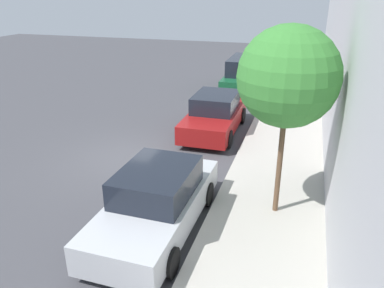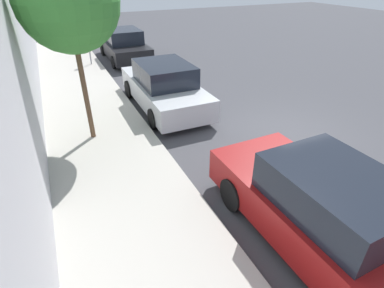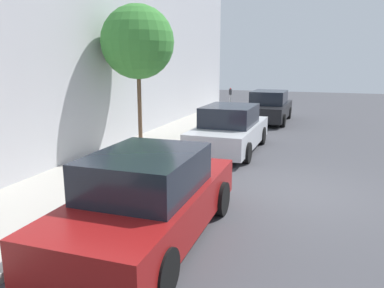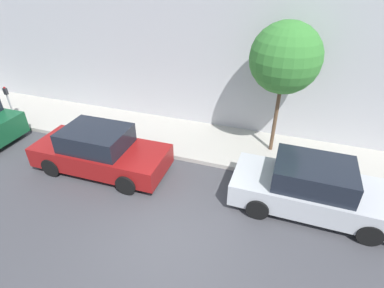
{
  "view_description": "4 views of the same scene",
  "coord_description": "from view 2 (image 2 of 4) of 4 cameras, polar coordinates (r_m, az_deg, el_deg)",
  "views": [
    {
      "loc": [
        5.47,
        -10.38,
        5.33
      ],
      "look_at": [
        2.4,
        -0.47,
        1.0
      ],
      "focal_mm": 35.0,
      "sensor_mm": 36.0,
      "label": 1
    },
    {
      "loc": [
        5.69,
        5.67,
        4.16
      ],
      "look_at": [
        3.41,
        0.81,
        1.0
      ],
      "focal_mm": 28.0,
      "sensor_mm": 36.0,
      "label": 2
    },
    {
      "loc": [
        -0.47,
        8.62,
        2.97
      ],
      "look_at": [
        2.49,
        0.26,
        1.0
      ],
      "focal_mm": 35.0,
      "sensor_mm": 36.0,
      "label": 3
    },
    {
      "loc": [
        -4.74,
        -2.31,
        6.19
      ],
      "look_at": [
        3.17,
        0.4,
        1.0
      ],
      "focal_mm": 28.0,
      "sensor_mm": 36.0,
      "label": 4
    }
  ],
  "objects": [
    {
      "name": "ground_plane",
      "position": [
        9.05,
        17.64,
        1.54
      ],
      "size": [
        60.0,
        60.0,
        0.0
      ],
      "primitive_type": "plane",
      "color": "#424247"
    },
    {
      "name": "street_tree",
      "position": [
        7.76,
        -22.58,
        23.8
      ],
      "size": [
        2.26,
        2.26,
        4.52
      ],
      "color": "brown",
      "rests_on": "sidewalk"
    },
    {
      "name": "parked_sedan_second",
      "position": [
        10.25,
        -5.32,
        10.75
      ],
      "size": [
        1.92,
        4.52,
        1.54
      ],
      "color": "#B7BABF",
      "rests_on": "ground_plane"
    },
    {
      "name": "parked_sedan_third",
      "position": [
        5.46,
        24.13,
        -11.82
      ],
      "size": [
        1.92,
        4.53,
        1.54
      ],
      "color": "maroon",
      "rests_on": "ground_plane"
    },
    {
      "name": "sidewalk",
      "position": [
        7.03,
        -13.99,
        -6.09
      ],
      "size": [
        2.79,
        32.0,
        0.15
      ],
      "color": "#B2ADA3",
      "rests_on": "ground_plane"
    },
    {
      "name": "parked_sedan_nearest",
      "position": [
        16.6,
        -12.82,
        17.82
      ],
      "size": [
        1.92,
        4.52,
        1.54
      ],
      "color": "black",
      "rests_on": "ground_plane"
    },
    {
      "name": "parking_meter_near",
      "position": [
        15.61,
        -19.17,
        17.52
      ],
      "size": [
        0.11,
        0.15,
        1.52
      ],
      "color": "#ADADB2",
      "rests_on": "sidewalk"
    }
  ]
}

